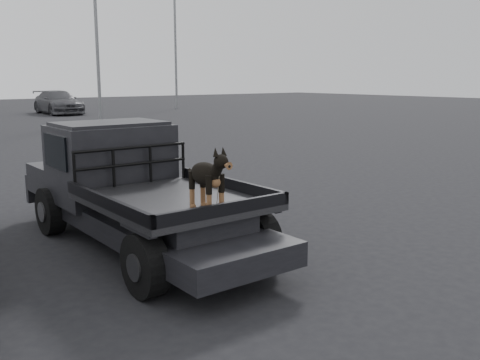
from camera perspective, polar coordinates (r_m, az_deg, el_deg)
ground at (r=7.05m, az=-6.14°, el=-9.83°), size 120.00×120.00×0.00m
flatbed_ute at (r=8.05m, az=-10.56°, el=-3.88°), size 2.00×5.40×0.92m
ute_cab at (r=8.72m, az=-13.65°, el=3.16°), size 1.72×1.30×0.88m
headache_rack at (r=8.07m, az=-11.40°, el=1.47°), size 1.80×0.08×0.55m
dog at (r=6.39m, az=-3.59°, el=0.08°), size 0.32×0.60×0.74m
distant_car_b at (r=39.20m, az=-18.82°, el=7.85°), size 2.40×5.54×1.59m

